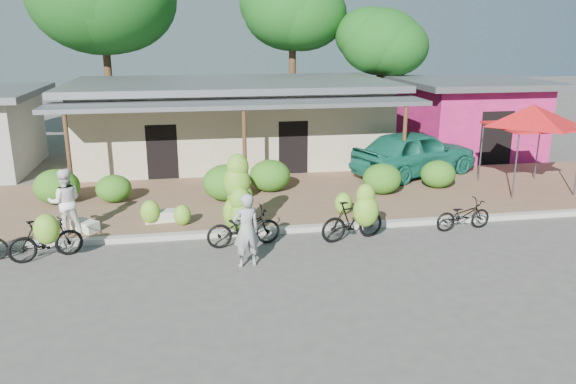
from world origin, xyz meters
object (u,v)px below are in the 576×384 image
vendor (246,230)px  sack_far (85,226)px  bike_left (46,237)px  bike_far_right (463,215)px  bike_center (241,210)px  sack_near (160,216)px  bystander (65,202)px  tree_near_right (377,40)px  bike_right (356,216)px  teal_van (415,153)px  tree_center_right (288,8)px  red_canopy (532,116)px

vendor → sack_far: bearing=-47.8°
bike_left → bike_far_right: size_ratio=1.05×
bike_left → bike_center: bike_center is taller
bike_center → bike_far_right: (6.13, -0.10, -0.46)m
sack_near → bystander: bearing=-166.3°
tree_near_right → bike_left: (-12.56, -13.60, -4.28)m
bike_right → sack_far: bearing=62.9°
bike_right → sack_near: (-5.06, 2.23, -0.44)m
bike_far_right → bike_left: bearing=85.6°
tree_near_right → bike_far_right: 14.07m
bystander → teal_van: bystander is taller
bike_far_right → bystander: (-10.64, 1.22, 0.57)m
tree_center_right → bystander: 17.20m
red_canopy → bystander: size_ratio=1.99×
tree_near_right → sack_near: tree_near_right is taller
sack_near → sack_far: 2.02m
sack_far → bystander: bearing=-162.3°
tree_near_right → sack_far: (-11.98, -11.88, -4.63)m
tree_near_right → sack_near: (-10.01, -11.43, -4.62)m
tree_near_right → bike_center: 15.83m
vendor → bystander: bearing=-44.1°
bike_center → bystander: 4.65m
tree_center_right → bike_center: bearing=-104.4°
teal_van → bike_right: bearing=124.5°
tree_center_right → vendor: tree_center_right is taller
sack_far → teal_van: teal_van is taller
bike_left → tree_near_right: bearing=-62.2°
bike_right → bike_far_right: bearing=-95.3°
vendor → bike_center: bearing=-103.8°
bike_center → sack_near: bearing=44.1°
bike_center → teal_van: bearing=-58.9°
tree_near_right → bystander: size_ratio=3.67×
bike_center → teal_van: (6.97, 5.52, 0.08)m
bike_center → sack_near: (-2.13, 1.70, -0.62)m
tree_center_right → teal_van: (3.09, -9.61, -5.42)m
bike_center → bystander: bearing=68.8°
bike_right → bike_far_right: 3.23m
bike_right → sack_near: bearing=53.3°
bystander → sack_near: bearing=-177.7°
bike_center → sack_far: bike_center is taller
tree_near_right → sack_near: bearing=-131.2°
bystander → red_canopy: bearing=176.4°
tree_near_right → bike_right: 15.12m
bike_far_right → bystander: 10.72m
red_canopy → sack_near: size_ratio=4.12×
bike_far_right → red_canopy: bearing=-56.4°
red_canopy → bystander: 14.74m
tree_near_right → bike_left: bearing=-132.7°
bike_right → bike_center: bearing=66.8°
bike_left → sack_far: (0.58, 1.71, -0.34)m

